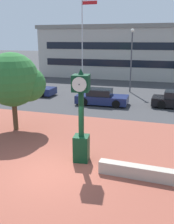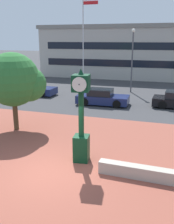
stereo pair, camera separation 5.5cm
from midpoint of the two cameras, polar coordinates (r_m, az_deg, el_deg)
The scene contains 10 objects.
ground_plane at distance 10.78m, azimuth -8.03°, elevation -13.02°, with size 200.00×200.00×0.00m, color #38383A.
plaza_brick_paving at distance 12.33m, azimuth -4.21°, elevation -9.00°, with size 44.00×11.81×0.01m, color brown.
planter_wall at distance 10.35m, azimuth 11.70°, elevation -12.93°, with size 3.20×0.40×0.50m, color #ADA393.
street_clock at distance 10.90m, azimuth -1.14°, elevation -1.99°, with size 0.76×0.81×4.05m.
plaza_tree at distance 15.22m, azimuth -15.30°, elevation 6.70°, with size 3.29×3.06×4.50m.
car_street_near at distance 25.34m, azimuth -11.85°, elevation 5.06°, with size 4.41×1.85×1.28m.
car_street_mid at distance 21.06m, azimuth 3.46°, elevation 3.21°, with size 4.23×2.00×1.28m.
flagpole_primary at distance 29.48m, azimuth -0.46°, elevation 17.31°, with size 1.73×0.14×10.00m.
civic_building at distance 39.83m, azimuth 12.09°, elevation 13.15°, with size 27.48×13.06×7.01m.
street_lamp_post at distance 26.07m, azimuth 10.09°, elevation 12.60°, with size 0.36×0.36×6.15m.
Camera 2 is at (4.24, -8.45, 5.18)m, focal length 41.23 mm.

